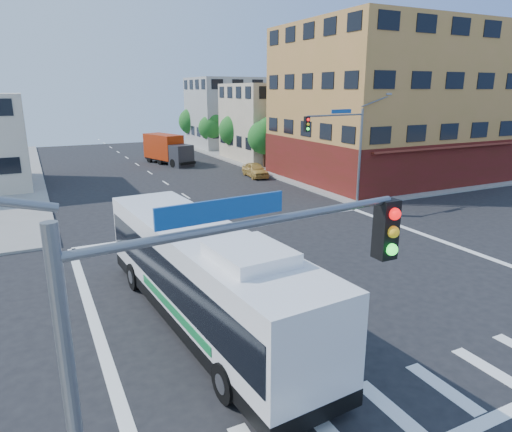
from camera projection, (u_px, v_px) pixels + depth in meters
name	position (u px, v px, depth m)	size (l,w,h in m)	color
ground	(317.00, 281.00, 20.48)	(120.00, 120.00, 0.00)	black
sidewalk_ne	(385.00, 149.00, 65.66)	(50.00, 50.00, 0.15)	gray
corner_building_ne	(386.00, 116.00, 43.41)	(18.10, 15.44, 14.00)	#B57B41
building_east_near	(279.00, 122.00, 55.88)	(12.06, 10.06, 9.00)	#C7B398
building_east_far	(233.00, 113.00, 67.83)	(12.06, 10.06, 10.00)	#9A9A95
signal_mast_ne	(343.00, 138.00, 32.20)	(7.91, 1.13, 8.07)	slate
signal_mast_sw	(207.00, 348.00, 6.08)	(7.91, 1.01, 8.07)	slate
street_tree_a	(265.00, 135.00, 48.72)	(3.60, 3.60, 5.53)	#351F13
street_tree_b	(235.00, 128.00, 55.58)	(3.80, 3.80, 5.79)	#351F13
street_tree_c	(212.00, 126.00, 62.56)	(3.40, 3.40, 5.29)	#351F13
street_tree_d	(193.00, 120.00, 69.36)	(4.00, 4.00, 6.03)	#351F13
transit_bus	(204.00, 274.00, 16.28)	(3.90, 13.58, 3.97)	black
box_truck	(168.00, 150.00, 52.34)	(4.23, 7.70, 3.33)	#27272C
parked_car	(255.00, 170.00, 44.74)	(1.65, 4.11, 1.40)	gold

